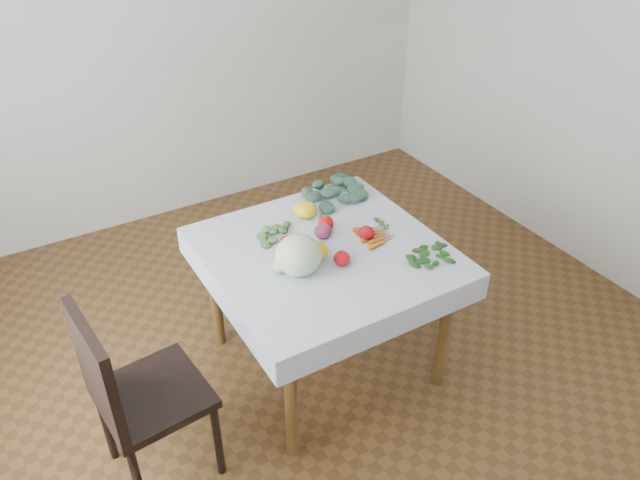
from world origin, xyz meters
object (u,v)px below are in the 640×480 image
at_px(chair, 130,390).
at_px(heirloom_back, 305,210).
at_px(cabbage, 298,255).
at_px(carrot_bunch, 376,235).
at_px(table, 325,267).

distance_m(chair, heirloom_back, 1.28).
bearing_deg(chair, cabbage, 7.87).
bearing_deg(cabbage, chair, -172.13).
bearing_deg(carrot_bunch, chair, -172.55).
xyz_separation_m(table, cabbage, (-0.20, -0.09, 0.20)).
distance_m(chair, carrot_bunch, 1.38).
xyz_separation_m(cabbage, heirloom_back, (0.27, 0.41, -0.05)).
bearing_deg(carrot_bunch, table, 172.80).
distance_m(table, cabbage, 0.30).
relative_size(cabbage, heirloom_back, 1.75).
relative_size(chair, heirloom_back, 7.86).
distance_m(table, carrot_bunch, 0.30).
height_order(table, chair, chair).
distance_m(cabbage, heirloom_back, 0.50).
bearing_deg(heirloom_back, cabbage, -122.95).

